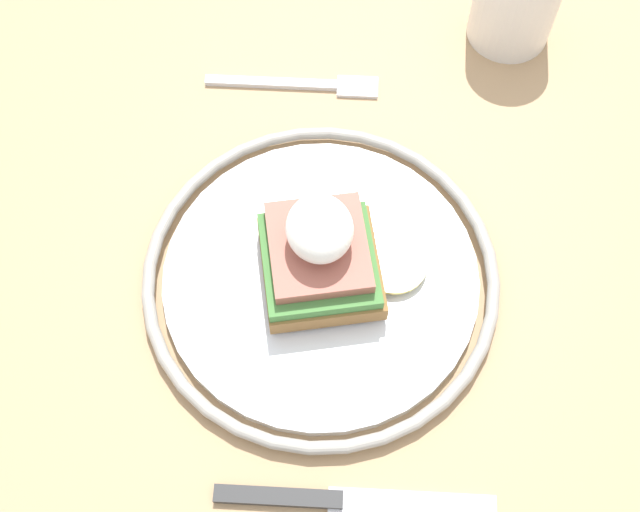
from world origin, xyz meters
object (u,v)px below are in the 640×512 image
fork (301,84)px  knife (332,500)px  sandwich (321,250)px  plate (320,271)px

fork → knife: size_ratio=0.79×
sandwich → fork: 0.19m
plate → sandwich: sandwich is taller
plate → knife: (0.17, -0.01, -0.01)m
fork → knife: (0.36, -0.02, 0.00)m
sandwich → plate: bearing=-44.9°
plate → knife: size_ratio=1.42×
sandwich → fork: size_ratio=0.82×
plate → fork: plate is taller
knife → plate: bearing=175.0°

